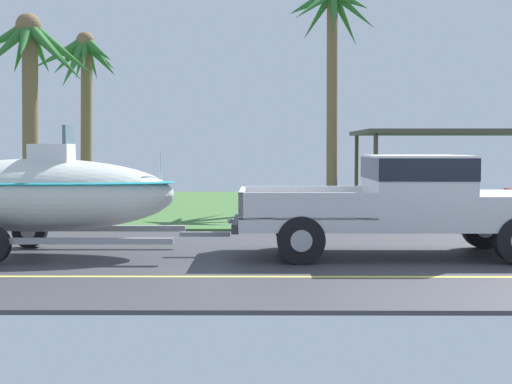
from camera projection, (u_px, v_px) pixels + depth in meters
ground at (360, 214)px, 20.75m from camera, size 36.00×22.00×0.11m
pickup_truck_towing at (413, 199)px, 12.64m from camera, size 5.71×2.15×1.79m
boat_on_trailer at (38, 194)px, 12.68m from camera, size 6.13×2.25×2.32m
carport_awning at (456, 134)px, 24.32m from camera, size 6.68×4.91×2.52m
palm_tree_near_left at (33, 68)px, 19.50m from camera, size 3.23×2.66×5.61m
palm_tree_mid at (84, 73)px, 24.75m from camera, size 3.12×2.89×5.96m
palm_tree_far_left at (332, 36)px, 21.80m from camera, size 2.81×3.34×6.96m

